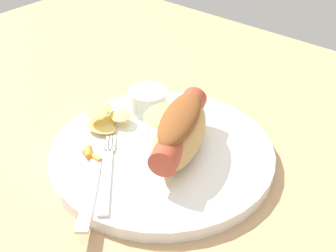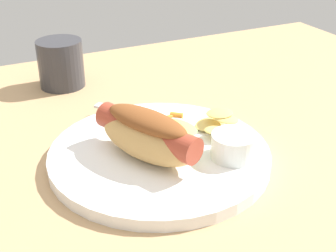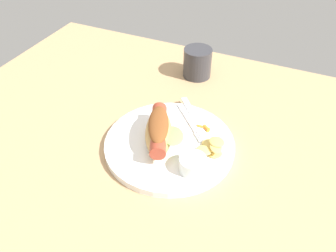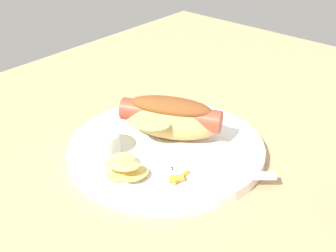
# 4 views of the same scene
# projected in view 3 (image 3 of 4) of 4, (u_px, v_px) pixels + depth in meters

# --- Properties ---
(ground_plane) EXTENTS (1.20, 0.90, 0.02)m
(ground_plane) POSITION_uv_depth(u_px,v_px,m) (172.00, 151.00, 0.77)
(ground_plane) COLOR tan
(plate) EXTENTS (0.28, 0.28, 0.02)m
(plate) POSITION_uv_depth(u_px,v_px,m) (169.00, 145.00, 0.76)
(plate) COLOR white
(plate) RESTS_ON ground_plane
(hot_dog) EXTENTS (0.12, 0.15, 0.06)m
(hot_dog) POSITION_uv_depth(u_px,v_px,m) (159.00, 131.00, 0.74)
(hot_dog) COLOR tan
(hot_dog) RESTS_ON plate
(sauce_ramekin) EXTENTS (0.06, 0.06, 0.03)m
(sauce_ramekin) POSITION_uv_depth(u_px,v_px,m) (193.00, 164.00, 0.69)
(sauce_ramekin) COLOR white
(sauce_ramekin) RESTS_ON plate
(fork) EXTENTS (0.11, 0.11, 0.00)m
(fork) POSITION_uv_depth(u_px,v_px,m) (189.00, 121.00, 0.81)
(fork) COLOR silver
(fork) RESTS_ON plate
(knife) EXTENTS (0.11, 0.12, 0.00)m
(knife) POSITION_uv_depth(u_px,v_px,m) (194.00, 116.00, 0.82)
(knife) COLOR silver
(knife) RESTS_ON plate
(chips_pile) EXTENTS (0.06, 0.07, 0.03)m
(chips_pile) POSITION_uv_depth(u_px,v_px,m) (212.00, 147.00, 0.73)
(chips_pile) COLOR #DFBE62
(chips_pile) RESTS_ON plate
(carrot_garnish) EXTENTS (0.03, 0.02, 0.01)m
(carrot_garnish) POSITION_uv_depth(u_px,v_px,m) (205.00, 128.00, 0.79)
(carrot_garnish) COLOR orange
(carrot_garnish) RESTS_ON plate
(drinking_cup) EXTENTS (0.08, 0.08, 0.08)m
(drinking_cup) POSITION_uv_depth(u_px,v_px,m) (197.00, 63.00, 0.96)
(drinking_cup) COLOR #333338
(drinking_cup) RESTS_ON ground_plane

